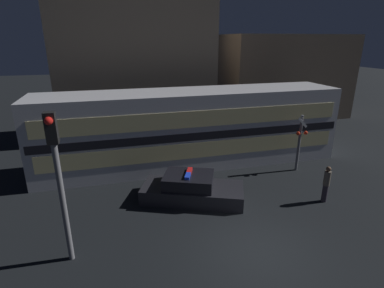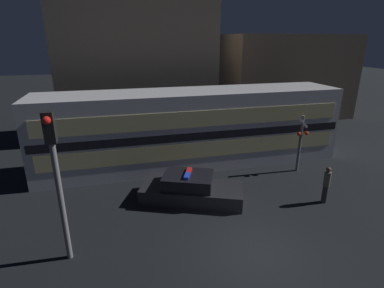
% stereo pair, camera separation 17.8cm
% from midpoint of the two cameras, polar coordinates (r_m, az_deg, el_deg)
% --- Properties ---
extents(ground_plane, '(120.00, 120.00, 0.00)m').
position_cam_midpoint_polar(ground_plane, '(10.77, 11.44, -19.44)').
color(ground_plane, black).
extents(train, '(16.41, 3.14, 4.11)m').
position_cam_midpoint_polar(train, '(16.55, -0.40, 3.07)').
color(train, silver).
rests_on(train, ground_plane).
extents(police_car, '(4.72, 3.36, 1.31)m').
position_cam_midpoint_polar(police_car, '(13.22, -0.46, -8.66)').
color(police_car, black).
rests_on(police_car, ground_plane).
extents(pedestrian, '(0.28, 0.28, 1.64)m').
position_cam_midpoint_polar(pedestrian, '(14.09, 23.87, -6.95)').
color(pedestrian, '#2D2833').
rests_on(pedestrian, ground_plane).
extents(crossing_signal_near, '(0.65, 0.31, 3.04)m').
position_cam_midpoint_polar(crossing_signal_near, '(16.58, 19.54, 0.60)').
color(crossing_signal_near, slate).
rests_on(crossing_signal_near, ground_plane).
extents(traffic_light_corner, '(0.30, 0.46, 4.82)m').
position_cam_midpoint_polar(traffic_light_corner, '(9.53, -24.64, -4.88)').
color(traffic_light_corner, slate).
rests_on(traffic_light_corner, ground_plane).
extents(building_left, '(10.84, 4.30, 9.86)m').
position_cam_midpoint_polar(building_left, '(22.47, -10.81, 14.48)').
color(building_left, '#726656').
rests_on(building_left, ground_plane).
extents(building_center, '(11.04, 6.27, 7.10)m').
position_cam_midpoint_polar(building_center, '(28.99, 16.41, 12.30)').
color(building_center, brown).
rests_on(building_center, ground_plane).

